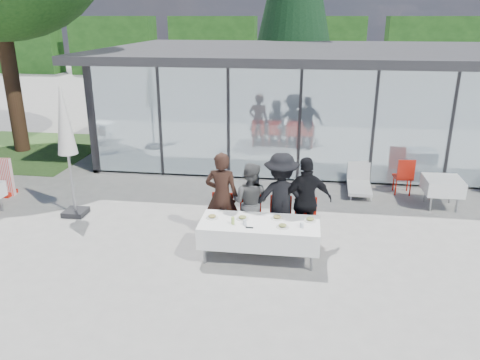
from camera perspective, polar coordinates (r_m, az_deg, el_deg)
name	(u,v)px	position (r m, az deg, el deg)	size (l,w,h in m)	color
ground	(241,246)	(9.61, 0.18, -8.03)	(90.00, 90.00, 0.00)	gray
pavilion	(331,85)	(16.80, 11.02, 11.25)	(14.80, 8.80, 3.44)	gray
treeline	(266,47)	(36.66, 3.15, 15.90)	(62.50, 2.00, 4.40)	#173D13
dining_table	(259,232)	(8.95, 2.38, -6.40)	(2.26, 0.96, 0.75)	white
diner_a	(222,196)	(9.59, -2.23, -1.98)	(0.68, 0.68, 1.87)	#301C15
diner_chair_a	(222,214)	(9.73, -2.22, -4.19)	(0.44, 0.44, 0.97)	#AE180B
diner_b	(250,202)	(9.55, 1.24, -2.71)	(0.81, 0.81, 1.67)	#515151
diner_chair_b	(250,216)	(9.65, 1.22, -4.39)	(0.44, 0.44, 0.97)	#AE180B
diner_c	(281,198)	(9.46, 5.01, -2.26)	(1.23, 1.23, 1.90)	black
diner_chair_c	(280,218)	(9.60, 4.93, -4.58)	(0.44, 0.44, 0.97)	#AE180B
diner_d	(306,201)	(9.47, 8.06, -2.59)	(1.07, 1.07, 1.83)	black
diner_chair_d	(305,219)	(9.60, 7.95, -4.72)	(0.44, 0.44, 0.97)	#AE180B
plate_a	(212,217)	(9.04, -3.42, -4.48)	(0.24, 0.24, 0.07)	silver
plate_b	(243,218)	(8.97, 0.31, -4.62)	(0.24, 0.24, 0.07)	silver
plate_c	(277,217)	(9.02, 4.56, -4.56)	(0.24, 0.24, 0.07)	silver
plate_d	(310,219)	(9.00, 8.55, -4.77)	(0.24, 0.24, 0.07)	silver
plate_extra	(283,226)	(8.67, 5.21, -5.59)	(0.24, 0.24, 0.07)	silver
juice_bottle	(233,221)	(8.75, -0.88, -4.96)	(0.06, 0.06, 0.14)	#9EC552
drinking_glasses	(273,224)	(8.69, 4.05, -5.35)	(1.12, 0.11, 0.10)	silver
folded_eyeglasses	(249,228)	(8.62, 1.16, -5.82)	(0.14, 0.03, 0.01)	black
spare_table_right	(443,186)	(12.29, 23.46, -0.63)	(0.86, 0.86, 0.74)	white
spare_chair_b	(404,175)	(12.82, 19.37, 0.59)	(0.49, 0.49, 0.97)	#AE180B
market_umbrella	(65,131)	(11.10, -20.52, 5.64)	(0.50, 0.50, 3.00)	black
lounger	(359,182)	(12.81, 14.30, -0.22)	(0.65, 1.35, 0.72)	silver
grass_patch	(23,150)	(17.94, -24.95, 3.31)	(5.00, 5.00, 0.02)	#385926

